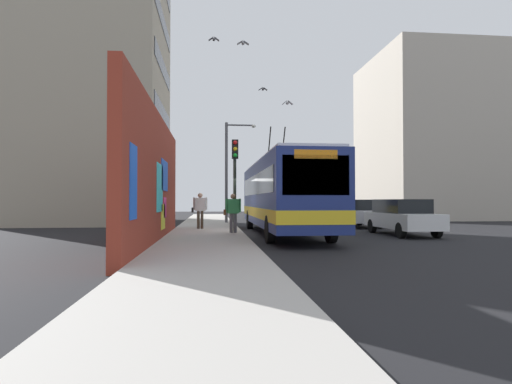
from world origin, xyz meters
name	(u,v)px	position (x,y,z in m)	size (l,w,h in m)	color
ground_plane	(241,233)	(0.00, 0.00, 0.00)	(80.00, 80.00, 0.00)	black
sidewalk_slab	(207,232)	(0.00, 1.60, 0.07)	(48.00, 3.20, 0.15)	#ADA8A0
graffiti_wall	(156,179)	(-4.53, 3.35, 2.29)	(12.95, 0.32, 4.58)	maroon
building_far_left	(98,71)	(10.23, 9.20, 10.48)	(10.56, 8.86, 20.96)	#9E937F
building_far_right	(426,138)	(14.86, -17.00, 6.91)	(10.75, 9.25, 13.82)	#B2A899
city_bus	(282,194)	(-0.87, -1.80, 1.84)	(12.57, 2.50, 5.10)	navy
parked_car_white	(402,216)	(-1.79, -7.00, 0.83)	(4.68, 1.74, 1.58)	white
parked_car_silver	(356,212)	(4.17, -7.00, 0.83)	(4.78, 1.75, 1.58)	#B7B7BC
parked_car_navy	(330,210)	(9.59, -7.00, 0.83)	(4.70, 1.77, 1.58)	navy
parked_car_champagne	(310,209)	(15.62, -7.00, 0.84)	(4.89, 1.92, 1.58)	#C6B793
pedestrian_at_curb	(233,210)	(-1.66, 0.47, 1.13)	(0.22, 0.75, 1.67)	#595960
pedestrian_midblock	(200,208)	(1.13, 1.94, 1.18)	(0.23, 0.77, 1.75)	#3F3326
traffic_light	(235,169)	(-1.02, 0.35, 2.91)	(0.49, 0.28, 4.09)	#2D382D
street_lamp	(230,164)	(6.92, 0.22, 3.81)	(0.44, 1.96, 6.30)	#4C4C51
flying_pigeons	(252,70)	(1.26, -0.64, 8.09)	(6.24, 3.99, 3.53)	gray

